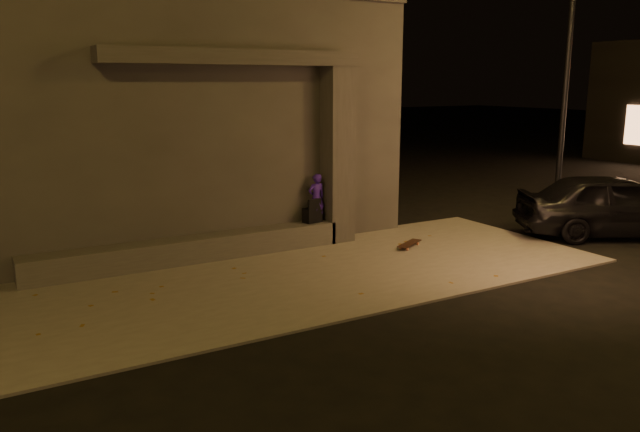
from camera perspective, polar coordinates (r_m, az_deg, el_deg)
ground at (r=9.42m, az=4.66°, el=-8.61°), size 120.00×120.00×0.00m
sidewalk at (r=11.03m, az=-1.25°, el=-5.34°), size 11.00×4.40×0.04m
building at (r=14.32m, az=-13.69°, el=8.92°), size 9.00×5.10×5.22m
ledge at (r=11.94m, az=-11.68°, el=-3.00°), size 6.00×0.55×0.45m
column at (r=12.97m, az=1.60°, el=5.54°), size 0.55×0.55×3.60m
canopy at (r=11.94m, az=-7.81°, el=14.19°), size 5.00×0.70×0.28m
skateboarder at (r=12.84m, az=-0.33°, el=1.67°), size 0.37×0.25×1.01m
backpack at (r=12.86m, az=-0.71°, el=0.19°), size 0.40×0.30×0.51m
skateboard at (r=12.82m, az=8.17°, el=-2.53°), size 0.79×0.55×0.09m
street_lamp_2 at (r=16.75m, az=21.89°, el=15.32°), size 0.36×0.36×8.00m
car_a at (r=15.05m, az=25.35°, el=0.91°), size 4.39×3.50×1.40m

